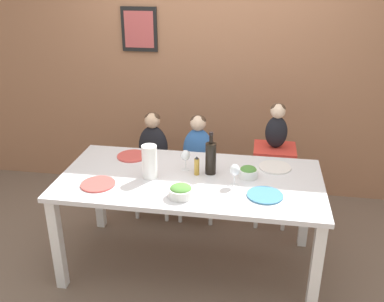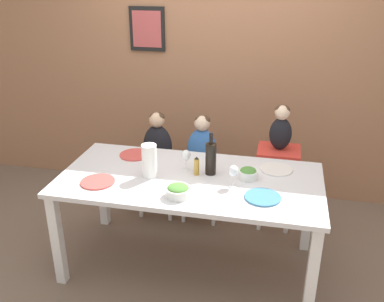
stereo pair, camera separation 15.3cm
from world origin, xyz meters
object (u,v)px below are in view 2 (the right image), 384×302
object	(u,v)px
wine_glass_near	(233,172)
dinner_plate_back_left	(135,155)
chair_right_highchair	(278,167)
salad_bowl_small	(248,173)
chair_far_left	(159,173)
wine_bottle	(211,158)
chair_far_center	(202,178)
dinner_plate_front_left	(98,182)
person_child_center	(202,145)
salad_bowl_large	(178,191)
person_baby_right	(281,126)
wine_glass_far	(186,156)
paper_towel_roll	(149,161)
dinner_plate_front_right	(263,197)
dinner_plate_back_right	(276,169)
person_child_left	(158,141)

from	to	relation	value
wine_glass_near	dinner_plate_back_left	distance (m)	0.92
chair_right_highchair	salad_bowl_small	world-z (taller)	salad_bowl_small
chair_far_left	wine_bottle	size ratio (longest dim) A/B	1.46
chair_far_center	dinner_plate_front_left	bearing A→B (deg)	-121.17
person_child_center	wine_glass_near	distance (m)	0.89
chair_right_highchair	dinner_plate_front_left	distance (m)	1.56
wine_glass_near	wine_bottle	bearing A→B (deg)	139.28
dinner_plate_front_left	person_child_center	bearing A→B (deg)	58.84
person_child_center	salad_bowl_large	distance (m)	1.01
person_baby_right	dinner_plate_back_left	size ratio (longest dim) A/B	1.60
wine_glass_far	dinner_plate_back_left	size ratio (longest dim) A/B	0.65
chair_right_highchair	dinner_plate_front_left	xyz separation A→B (m)	(-1.24, -0.94, 0.20)
paper_towel_roll	wine_glass_near	size ratio (longest dim) A/B	1.55
salad_bowl_large	dinner_plate_back_left	xyz separation A→B (m)	(-0.51, 0.57, -0.04)
chair_far_left	paper_towel_roll	bearing A→B (deg)	-77.23
chair_far_left	chair_far_center	world-z (taller)	same
person_child_center	salad_bowl_small	xyz separation A→B (m)	(0.47, -0.64, 0.08)
wine_glass_near	dinner_plate_front_left	xyz separation A→B (m)	(-0.94, -0.15, -0.11)
chair_right_highchair	dinner_plate_front_left	size ratio (longest dim) A/B	3.07
chair_far_center	person_baby_right	world-z (taller)	person_baby_right
salad_bowl_small	wine_glass_near	bearing A→B (deg)	-122.39
wine_bottle	wine_glass_far	xyz separation A→B (m)	(-0.19, 0.03, -0.01)
wine_bottle	dinner_plate_back_left	world-z (taller)	wine_bottle
person_baby_right	wine_glass_near	world-z (taller)	person_baby_right
salad_bowl_large	dinner_plate_front_right	size ratio (longest dim) A/B	0.70
person_baby_right	salad_bowl_small	distance (m)	0.69
wine_bottle	dinner_plate_back_right	size ratio (longest dim) A/B	1.34
person_child_left	dinner_plate_front_left	size ratio (longest dim) A/B	2.15
person_child_center	paper_towel_roll	world-z (taller)	paper_towel_roll
dinner_plate_back_right	salad_bowl_small	bearing A→B (deg)	-136.24
chair_far_center	salad_bowl_large	distance (m)	1.08
wine_glass_near	salad_bowl_large	size ratio (longest dim) A/B	0.94
chair_far_center	dinner_plate_front_left	world-z (taller)	dinner_plate_front_left
dinner_plate_front_right	wine_bottle	bearing A→B (deg)	144.96
salad_bowl_small	dinner_plate_back_left	size ratio (longest dim) A/B	0.57
chair_right_highchair	wine_glass_far	bearing A→B (deg)	-138.36
dinner_plate_front_left	dinner_plate_back_right	bearing A→B (deg)	21.38
person_child_left	salad_bowl_large	distance (m)	1.10
salad_bowl_small	chair_right_highchair	bearing A→B (deg)	72.45
chair_far_left	wine_glass_near	world-z (taller)	wine_glass_near
wine_bottle	salad_bowl_large	distance (m)	0.42
chair_far_center	dinner_plate_back_left	world-z (taller)	dinner_plate_back_left
chair_far_left	person_child_center	xyz separation A→B (m)	(0.41, 0.00, 0.33)
chair_far_center	person_baby_right	bearing A→B (deg)	0.09
person_child_center	person_baby_right	world-z (taller)	person_baby_right
person_child_left	wine_glass_far	xyz separation A→B (m)	(0.40, -0.60, 0.15)
person_child_left	person_child_center	xyz separation A→B (m)	(0.41, 0.00, 0.00)
wine_glass_far	person_baby_right	bearing A→B (deg)	41.69
dinner_plate_front_right	salad_bowl_small	bearing A→B (deg)	115.26
chair_far_left	wine_glass_far	world-z (taller)	wine_glass_far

